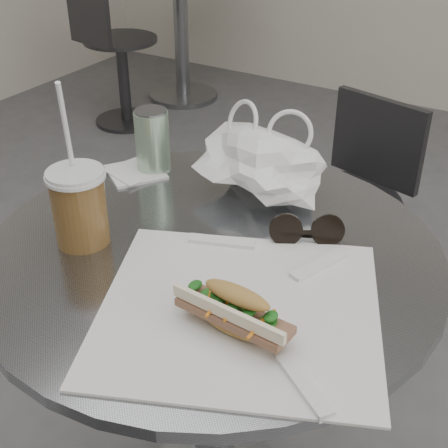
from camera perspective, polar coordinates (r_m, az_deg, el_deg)
The scene contains 11 objects.
cafe_table at distance 1.20m, azimuth -0.95°, elevation -13.07°, with size 0.76×0.76×0.74m.
bg_table at distance 3.67m, azimuth -3.98°, elevation 18.27°, with size 0.70×0.70×0.74m.
chair_far at distance 1.89m, azimuth 10.60°, elevation -0.88°, with size 0.37×0.40×0.70m.
bg_chair at distance 3.36m, azimuth -9.81°, elevation 14.07°, with size 0.38×0.40×0.71m.
sandwich_paper at distance 0.90m, azimuth 1.40°, elevation -7.82°, with size 0.39×0.37×0.00m, color white.
banh_mi at distance 0.84m, azimuth 1.03°, elevation -8.00°, with size 0.21×0.10×0.07m.
iced_coffee at distance 1.04m, azimuth -13.10°, elevation 1.66°, with size 0.10×0.10×0.28m.
sunglasses at distance 1.04m, azimuth 7.55°, elevation -0.72°, with size 0.12×0.08×0.06m.
plastic_bag at distance 1.17m, azimuth 3.23°, elevation 5.58°, with size 0.24×0.19×0.12m, color white, non-canonical shape.
napkin_stack at distance 1.27m, azimuth -8.07°, elevation 4.77°, with size 0.15×0.15×0.01m.
drink_can at distance 1.25m, azimuth -6.56°, elevation 7.53°, with size 0.07×0.07×0.13m.
Camera 1 is at (0.46, -0.52, 1.31)m, focal length 50.00 mm.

